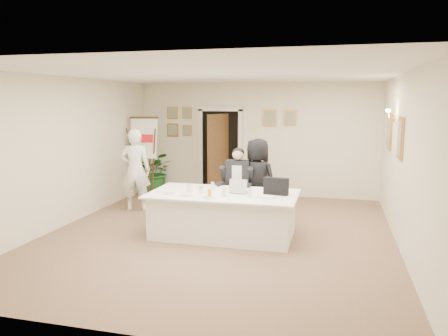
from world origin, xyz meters
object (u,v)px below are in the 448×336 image
Objects in this scene: paper_stack at (266,197)px; oj_glass at (210,193)px; laptop_bag at (276,186)px; standing_woman at (257,181)px; seated_man at (238,185)px; steel_jug at (201,190)px; standing_man at (135,170)px; flip_chart at (146,161)px; conference_table at (223,214)px; laptop at (239,185)px; potted_palm at (156,172)px.

oj_glass is at bearing -167.05° from paper_stack.
standing_woman is at bearing 123.26° from laptop_bag.
seated_man reaches higher than steel_jug.
standing_man reaches higher than oj_glass.
flip_chart is at bearing -89.39° from standing_man.
laptop_bag reaches higher than steel_jug.
steel_jug is (-0.41, -1.07, 0.09)m from seated_man.
seated_man reaches higher than laptop_bag.
conference_table is 1.56× the size of standing_woman.
flip_chart is 17.64× the size of steel_jug.
paper_stack is (3.07, -1.49, -0.10)m from standing_man.
seated_man is at bearing 157.44° from standing_man.
flip_chart reaches higher than steel_jug.
seated_man is 4.36× the size of laptop.
standing_woman reaches higher than potted_palm.
steel_jug is (-1.28, -0.19, -0.09)m from laptop_bag.
conference_table is 1.45× the size of standing_man.
laptop is (0.23, -0.87, 0.17)m from seated_man.
standing_man is 2.39m from steel_jug.
standing_woman is 1.41m from steel_jug.
steel_jug is at bearing -104.73° from seated_man.
laptop reaches higher than oj_glass.
potted_palm is at bearing 145.50° from seated_man.
standing_man is 2.83m from laptop.
laptop is at bearing 50.42° from oj_glass.
laptop_bag is (0.91, 0.08, 0.53)m from conference_table.
oj_glass is at bearing -49.94° from flip_chart.
paper_stack is (3.40, -2.75, -0.11)m from flip_chart.
standing_woman is 1.55m from oj_glass.
standing_man is (-2.29, 1.31, 0.49)m from conference_table.
potted_palm reaches higher than oj_glass.
laptop_bag is at bearing -39.21° from seated_man.
flip_chart is 4.37m from paper_stack.
standing_woman is at bearing 106.45° from paper_stack.
flip_chart is 3.50m from steel_jug.
standing_man is at bearing 177.70° from seated_man.
paper_stack is at bearing -13.11° from conference_table.
conference_table is 0.61m from oj_glass.
laptop_bag is at bearing 8.64° from steel_jug.
standing_man is (0.33, -1.26, -0.01)m from flip_chart.
paper_stack is (3.44, -3.46, 0.26)m from potted_palm.
oj_glass is at bearing 88.21° from standing_woman.
conference_table is 1.05m from laptop_bag.
potted_palm is at bearing 134.79° from paper_stack.
potted_palm is at bearing -17.20° from standing_woman.
potted_palm is at bearing 124.57° from oj_glass.
potted_palm is at bearing 129.05° from conference_table.
flip_chart is at bearing 151.08° from laptop_bag.
flip_chart reaches higher than potted_palm.
flip_chart reaches higher than conference_table.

